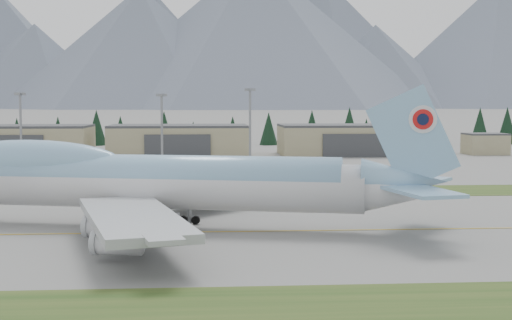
{
  "coord_description": "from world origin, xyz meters",
  "views": [
    {
      "loc": [
        -5.84,
        -101.77,
        18.68
      ],
      "look_at": [
        3.59,
        29.62,
        8.0
      ],
      "focal_mm": 50.0,
      "sensor_mm": 36.0,
      "label": 1
    }
  ],
  "objects": [
    {
      "name": "hangar_left",
      "position": [
        -70.0,
        149.9,
        5.39
      ],
      "size": [
        48.0,
        26.6,
        10.8
      ],
      "color": "gray",
      "rests_on": "ground"
    },
    {
      "name": "grass_strip_far",
      "position": [
        0.0,
        45.0,
        0.0
      ],
      "size": [
        400.0,
        18.0,
        0.08
      ],
      "primitive_type": "cube",
      "color": "#254317",
      "rests_on": "ground"
    },
    {
      "name": "mountain_ridge_rear",
      "position": [
        180.88,
        2900.0,
        262.28
      ],
      "size": [
        4474.91,
        1077.09,
        538.55
      ],
      "color": "#46525E",
      "rests_on": "ground"
    },
    {
      "name": "service_vehicle_c",
      "position": [
        64.16,
        123.65,
        0.0
      ],
      "size": [
        1.76,
        3.82,
        1.08
      ],
      "primitive_type": "imported",
      "rotation": [
        0.0,
        0.0,
        0.07
      ],
      "color": "silver",
      "rests_on": "ground"
    },
    {
      "name": "floodlight_masts",
      "position": [
        8.75,
        107.95,
        15.76
      ],
      "size": [
        161.03,
        6.98,
        24.49
      ],
      "color": "gray",
      "rests_on": "ground"
    },
    {
      "name": "boeing_747_freighter",
      "position": [
        -13.55,
        4.91,
        7.0
      ],
      "size": [
        80.79,
        67.6,
        21.23
      ],
      "rotation": [
        0.0,
        0.0,
        -0.24
      ],
      "color": "silver",
      "rests_on": "ground"
    },
    {
      "name": "mountain_ridge_front",
      "position": [
        -10.38,
        2222.81,
        218.87
      ],
      "size": [
        4235.06,
        1238.1,
        473.46
      ],
      "color": "#46525E",
      "rests_on": "ground"
    },
    {
      "name": "service_vehicle_a",
      "position": [
        -22.29,
        122.55,
        0.0
      ],
      "size": [
        2.04,
        3.84,
        1.24
      ],
      "primitive_type": "imported",
      "rotation": [
        0.0,
        0.0,
        0.16
      ],
      "color": "silver",
      "rests_on": "ground"
    },
    {
      "name": "control_shed",
      "position": [
        95.0,
        148.0,
        3.8
      ],
      "size": [
        14.0,
        12.0,
        7.6
      ],
      "color": "gray",
      "rests_on": "ground"
    },
    {
      "name": "conifer_belt",
      "position": [
        10.74,
        211.55,
        7.36
      ],
      "size": [
        266.88,
        14.89,
        16.73
      ],
      "color": "black",
      "rests_on": "ground"
    },
    {
      "name": "ground",
      "position": [
        0.0,
        0.0,
        0.0
      ],
      "size": [
        7000.0,
        7000.0,
        0.0
      ],
      "primitive_type": "plane",
      "color": "#5F5F5D",
      "rests_on": "ground"
    },
    {
      "name": "hangar_center",
      "position": [
        -15.0,
        149.9,
        5.39
      ],
      "size": [
        48.0,
        26.6,
        10.8
      ],
      "color": "gray",
      "rests_on": "ground"
    },
    {
      "name": "taxiway_line_main",
      "position": [
        0.0,
        0.0,
        0.0
      ],
      "size": [
        400.0,
        0.4,
        0.02
      ],
      "primitive_type": "cube",
      "color": "gold",
      "rests_on": "ground"
    },
    {
      "name": "grass_strip_near",
      "position": [
        0.0,
        -38.0,
        0.0
      ],
      "size": [
        400.0,
        14.0,
        0.08
      ],
      "primitive_type": "cube",
      "color": "#254317",
      "rests_on": "ground"
    },
    {
      "name": "hangar_right",
      "position": [
        45.0,
        149.9,
        5.39
      ],
      "size": [
        48.0,
        26.6,
        10.8
      ],
      "color": "gray",
      "rests_on": "ground"
    },
    {
      "name": "service_vehicle_b",
      "position": [
        18.68,
        110.11,
        0.0
      ],
      "size": [
        3.42,
        2.75,
        1.09
      ],
      "primitive_type": "imported",
      "rotation": [
        0.0,
        0.0,
        1.01
      ],
      "color": "gold",
      "rests_on": "ground"
    }
  ]
}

